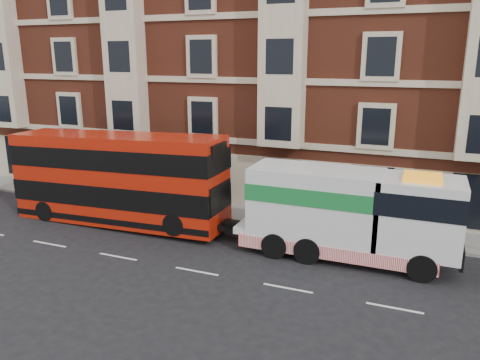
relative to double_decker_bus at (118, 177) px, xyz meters
name	(u,v)px	position (x,y,z in m)	size (l,w,h in m)	color
ground	(197,271)	(6.60, -3.80, -2.58)	(120.00, 120.00, 0.00)	black
sidewalk	(257,216)	(6.60, 3.70, -2.50)	(90.00, 3.00, 0.15)	slate
victorian_terrace	(305,37)	(7.10, 11.20, 7.49)	(45.00, 12.00, 20.40)	brown
lamp_post_west	(152,167)	(0.60, 2.40, 0.10)	(0.35, 0.15, 4.35)	black
double_decker_bus	(118,177)	(0.00, 0.00, 0.00)	(12.01, 2.76, 4.86)	#B21B09
tow_truck	(345,213)	(12.06, 0.00, -0.45)	(9.62, 2.84, 4.01)	silver
pedestrian	(112,184)	(-3.18, 3.55, -1.60)	(0.60, 0.40, 1.66)	black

